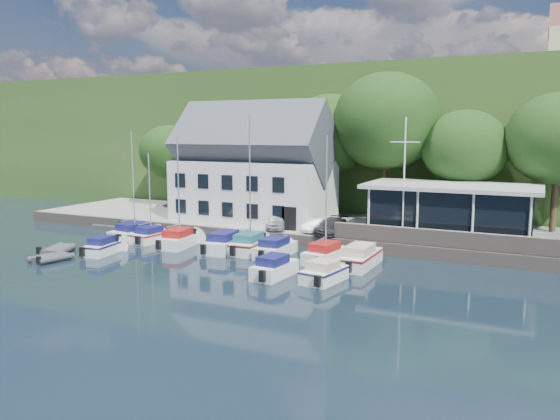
# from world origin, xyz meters

# --- Properties ---
(ground) EXTENTS (180.00, 180.00, 0.00)m
(ground) POSITION_xyz_m (0.00, 0.00, 0.00)
(ground) COLOR black
(ground) RESTS_ON ground
(quay) EXTENTS (60.00, 13.00, 1.00)m
(quay) POSITION_xyz_m (0.00, 17.50, 0.50)
(quay) COLOR gray
(quay) RESTS_ON ground
(quay_face) EXTENTS (60.00, 0.30, 1.00)m
(quay_face) POSITION_xyz_m (0.00, 11.00, 0.50)
(quay_face) COLOR #6F6258
(quay_face) RESTS_ON ground
(hillside) EXTENTS (160.00, 75.00, 16.00)m
(hillside) POSITION_xyz_m (0.00, 62.00, 8.00)
(hillside) COLOR #27491B
(hillside) RESTS_ON ground
(field_patch) EXTENTS (50.00, 30.00, 0.30)m
(field_patch) POSITION_xyz_m (8.00, 70.00, 16.15)
(field_patch) COLOR #515D2E
(field_patch) RESTS_ON hillside
(harbor_building) EXTENTS (14.40, 8.20, 8.70)m
(harbor_building) POSITION_xyz_m (-7.00, 16.50, 5.35)
(harbor_building) COLOR silver
(harbor_building) RESTS_ON quay
(club_pavilion) EXTENTS (13.20, 7.20, 4.10)m
(club_pavilion) POSITION_xyz_m (11.00, 16.00, 3.05)
(club_pavilion) COLOR black
(club_pavilion) RESTS_ON quay
(seawall) EXTENTS (18.00, 0.50, 1.20)m
(seawall) POSITION_xyz_m (12.00, 11.40, 1.60)
(seawall) COLOR #6F6258
(seawall) RESTS_ON quay
(gangway) EXTENTS (1.20, 6.00, 1.40)m
(gangway) POSITION_xyz_m (-16.50, 9.00, 0.00)
(gangway) COLOR silver
(gangway) RESTS_ON ground
(car_silver) EXTENTS (2.54, 4.12, 1.31)m
(car_silver) POSITION_xyz_m (-2.73, 12.83, 1.66)
(car_silver) COLOR silver
(car_silver) RESTS_ON quay
(car_white) EXTENTS (1.51, 3.42, 1.09)m
(car_white) POSITION_xyz_m (0.68, 13.01, 1.55)
(car_white) COLOR white
(car_white) RESTS_ON quay
(car_dgrey) EXTENTS (1.78, 4.32, 1.25)m
(car_dgrey) POSITION_xyz_m (2.17, 12.68, 1.63)
(car_dgrey) COLOR #28282D
(car_dgrey) RESTS_ON quay
(car_blue) EXTENTS (2.31, 3.71, 1.19)m
(car_blue) POSITION_xyz_m (5.55, 13.34, 1.59)
(car_blue) COLOR #2E458E
(car_blue) RESTS_ON quay
(flagpole) EXTENTS (2.23, 0.20, 9.29)m
(flagpole) POSITION_xyz_m (7.91, 12.89, 5.65)
(flagpole) COLOR silver
(flagpole) RESTS_ON quay
(tree_0) EXTENTS (6.54, 6.54, 8.94)m
(tree_0) POSITION_xyz_m (-20.40, 21.28, 5.47)
(tree_0) COLOR black
(tree_0) RESTS_ON quay
(tree_1) EXTENTS (6.70, 6.70, 9.15)m
(tree_1) POSITION_xyz_m (-12.99, 22.01, 5.58)
(tree_1) COLOR black
(tree_1) RESTS_ON quay
(tree_2) EXTENTS (8.70, 8.70, 11.89)m
(tree_2) POSITION_xyz_m (-1.67, 22.47, 6.95)
(tree_2) COLOR black
(tree_2) RESTS_ON quay
(tree_3) EXTENTS (9.99, 9.99, 13.65)m
(tree_3) POSITION_xyz_m (4.14, 21.63, 7.83)
(tree_3) COLOR black
(tree_3) RESTS_ON quay
(tree_4) EXTENTS (7.40, 7.40, 10.12)m
(tree_4) POSITION_xyz_m (11.15, 21.34, 6.06)
(tree_4) COLOR black
(tree_4) RESTS_ON quay
(tree_5) EXTENTS (8.35, 8.35, 11.41)m
(tree_5) POSITION_xyz_m (18.35, 21.48, 6.70)
(tree_5) COLOR black
(tree_5) RESTS_ON quay
(boat_r1_0) EXTENTS (3.13, 6.72, 9.06)m
(boat_r1_0) POSITION_xyz_m (-13.91, 7.74, 4.53)
(boat_r1_0) COLOR white
(boat_r1_0) RESTS_ON ground
(boat_r1_1) EXTENTS (2.52, 5.21, 8.34)m
(boat_r1_1) POSITION_xyz_m (-11.99, 7.49, 4.17)
(boat_r1_1) COLOR white
(boat_r1_1) RESTS_ON ground
(boat_r1_2) EXTENTS (2.87, 6.39, 9.03)m
(boat_r1_2) POSITION_xyz_m (-8.74, 7.07, 4.52)
(boat_r1_2) COLOR white
(boat_r1_2) RESTS_ON ground
(boat_r1_3) EXTENTS (2.85, 7.13, 1.54)m
(boat_r1_3) POSITION_xyz_m (-4.61, 7.41, 0.77)
(boat_r1_3) COLOR white
(boat_r1_3) RESTS_ON ground
(boat_r1_4) EXTENTS (2.49, 6.32, 9.47)m
(boat_r1_4) POSITION_xyz_m (-2.54, 7.65, 4.74)
(boat_r1_4) COLOR white
(boat_r1_4) RESTS_ON ground
(boat_r1_5) EXTENTS (1.96, 6.07, 1.46)m
(boat_r1_5) POSITION_xyz_m (-0.22, 7.34, 0.73)
(boat_r1_5) COLOR white
(boat_r1_5) RESTS_ON ground
(boat_r1_6) EXTENTS (2.84, 5.96, 9.09)m
(boat_r1_6) POSITION_xyz_m (3.82, 7.16, 4.54)
(boat_r1_6) COLOR white
(boat_r1_6) RESTS_ON ground
(boat_r1_7) EXTENTS (2.04, 6.98, 1.57)m
(boat_r1_7) POSITION_xyz_m (6.45, 7.04, 0.79)
(boat_r1_7) COLOR white
(boat_r1_7) RESTS_ON ground
(boat_r2_0) EXTENTS (2.42, 5.12, 1.38)m
(boat_r2_0) POSITION_xyz_m (-12.33, 2.34, 0.69)
(boat_r2_0) COLOR white
(boat_r2_0) RESTS_ON ground
(boat_r2_3) EXTENTS (2.19, 5.34, 1.45)m
(boat_r2_3) POSITION_xyz_m (2.29, 2.07, 0.72)
(boat_r2_3) COLOR white
(boat_r2_3) RESTS_ON ground
(boat_r2_4) EXTENTS (2.68, 4.95, 1.39)m
(boat_r2_4) POSITION_xyz_m (5.55, 2.39, 0.69)
(boat_r2_4) COLOR white
(boat_r2_4) RESTS_ON ground
(dinghy_0) EXTENTS (2.87, 3.58, 0.73)m
(dinghy_0) POSITION_xyz_m (-15.52, 0.91, 0.36)
(dinghy_0) COLOR #3A3A3E
(dinghy_0) RESTS_ON ground
(dinghy_1) EXTENTS (2.24, 3.08, 0.65)m
(dinghy_1) POSITION_xyz_m (-14.03, -1.15, 0.32)
(dinghy_1) COLOR #3A3A3E
(dinghy_1) RESTS_ON ground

